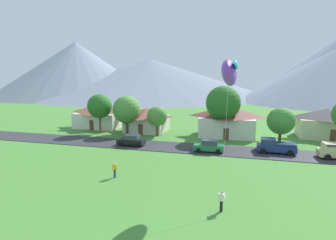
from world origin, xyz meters
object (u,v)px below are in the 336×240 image
Objects in this scene: tree_near_left at (281,121)px; watcher_person at (115,170)px; house_leftmost at (328,123)px; tree_far_right at (223,103)px; house_left_center at (228,121)px; house_rightmost at (100,115)px; tree_center at (157,116)px; pickup_truck_navy_east_side at (275,146)px; tree_near_right at (126,110)px; parked_car_black_west_end at (131,140)px; parked_car_green_mid_west at (209,146)px; tree_right_of_center at (100,106)px; house_right_center at (147,119)px; kite_flyer_with_kite at (230,73)px.

watcher_person is (-18.56, -18.77, -3.07)m from tree_near_left.
house_leftmost is 1.16× the size of tree_far_right.
watcher_person is at bearing -112.84° from house_left_center.
tree_far_right is (25.95, -4.59, 3.64)m from house_rightmost.
tree_center is 1.04× the size of pickup_truck_navy_east_side.
tree_near_right is 1.71× the size of parked_car_black_west_end.
tree_near_left reaches higher than parked_car_green_mid_west.
tree_right_of_center is 1.04× the size of tree_near_right.
house_left_center is 18.58m from tree_near_right.
tree_near_right is (5.24, 0.45, -0.51)m from tree_right_of_center.
tree_far_right is at bearing -162.67° from house_leftmost.
tree_right_of_center reaches higher than house_right_center.
house_right_center is 15.55m from tree_far_right.
tree_far_right reaches higher than house_rightmost.
tree_right_of_center is at bearing -177.44° from tree_center.
house_rightmost is at bearing 171.06° from house_right_center.
pickup_truck_navy_east_side is at bearing -11.27° from tree_right_of_center.
tree_center reaches higher than watcher_person.
house_leftmost is 1.33× the size of house_right_center.
tree_right_of_center is at bearing -151.78° from house_right_center.
house_right_center is at bearing 97.73° from parked_car_black_west_end.
tree_far_right is (-8.92, 3.16, 2.22)m from tree_near_left.
tree_center reaches higher than pickup_truck_navy_east_side.
house_rightmost is 15.47m from tree_center.
house_right_center is at bearing -175.21° from house_leftmost.
tree_near_right is at bearing -124.88° from house_right_center.
tree_far_right is 2.15× the size of parked_car_green_mid_west.
tree_right_of_center is 1.77× the size of parked_car_black_west_end.
parked_car_green_mid_west is at bearing -149.00° from tree_near_left.
kite_flyer_with_kite reaches higher than tree_near_left.
tree_near_left reaches higher than parked_car_black_west_end.
watcher_person is (1.89, -21.04, -2.74)m from tree_center.
house_right_center is 0.81× the size of house_rightmost.
pickup_truck_navy_east_side is at bearing -104.35° from tree_near_left.
tree_right_of_center is at bearing 159.95° from parked_car_green_mid_west.
parked_car_green_mid_west is at bearing 56.35° from watcher_person.
house_rightmost is 2.35× the size of parked_car_black_west_end.
house_rightmost is at bearing 159.20° from tree_center.
tree_center is (3.28, -3.72, 1.26)m from house_right_center.
pickup_truck_navy_east_side is (22.62, -10.30, -1.30)m from house_right_center.
tree_far_right is 24.53m from watcher_person.
house_rightmost reaches higher than watcher_person.
tree_near_left is at bearing -3.21° from tree_right_of_center.
house_left_center is at bearing 39.58° from parked_car_black_west_end.
tree_center is 13.57m from parked_car_green_mid_west.
house_left_center is at bearing 125.12° from pickup_truck_navy_east_side.
kite_flyer_with_kite reaches higher than watcher_person.
house_leftmost is at bearing 24.93° from parked_car_black_west_end.
tree_far_right is 22.21m from kite_flyer_with_kite.
house_leftmost is 1.02× the size of house_left_center.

